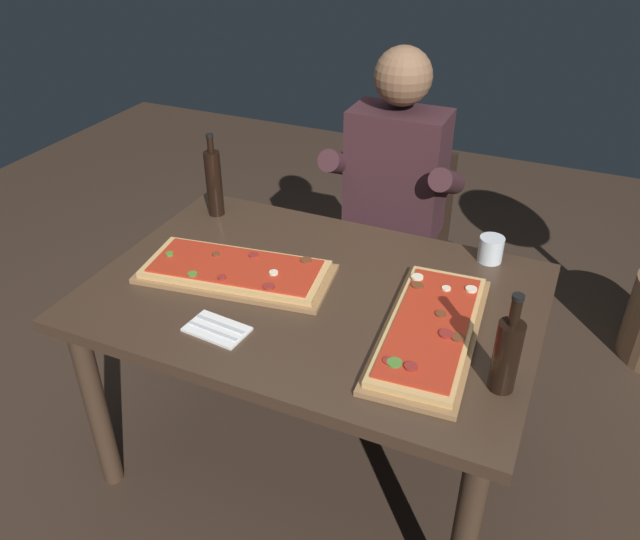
# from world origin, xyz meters

# --- Properties ---
(ground_plane) EXTENTS (6.40, 6.40, 0.00)m
(ground_plane) POSITION_xyz_m (0.00, 0.00, 0.00)
(ground_plane) COLOR #38281E
(dining_table) EXTENTS (1.40, 0.96, 0.74)m
(dining_table) POSITION_xyz_m (0.00, 0.00, 0.64)
(dining_table) COLOR #3D2B1E
(dining_table) RESTS_ON ground_plane
(pizza_rectangular_front) EXTENTS (0.66, 0.36, 0.05)m
(pizza_rectangular_front) POSITION_xyz_m (-0.27, -0.02, 0.76)
(pizza_rectangular_front) COLOR olive
(pizza_rectangular_front) RESTS_ON dining_table
(pizza_rectangular_left) EXTENTS (0.30, 0.65, 0.05)m
(pizza_rectangular_left) POSITION_xyz_m (0.40, -0.07, 0.76)
(pizza_rectangular_left) COLOR olive
(pizza_rectangular_left) RESTS_ON dining_table
(wine_bottle_dark) EXTENTS (0.07, 0.07, 0.29)m
(wine_bottle_dark) POSITION_xyz_m (0.62, -0.21, 0.85)
(wine_bottle_dark) COLOR black
(wine_bottle_dark) RESTS_ON dining_table
(oil_bottle_amber) EXTENTS (0.06, 0.06, 0.32)m
(oil_bottle_amber) POSITION_xyz_m (-0.56, 0.33, 0.87)
(oil_bottle_amber) COLOR black
(oil_bottle_amber) RESTS_ON dining_table
(tumbler_near_camera) EXTENTS (0.08, 0.08, 0.09)m
(tumbler_near_camera) POSITION_xyz_m (0.47, 0.41, 0.78)
(tumbler_near_camera) COLOR silver
(tumbler_near_camera) RESTS_ON dining_table
(napkin_cutlery_set) EXTENTS (0.19, 0.13, 0.01)m
(napkin_cutlery_set) POSITION_xyz_m (-0.17, -0.30, 0.74)
(napkin_cutlery_set) COLOR white
(napkin_cutlery_set) RESTS_ON dining_table
(diner_chair) EXTENTS (0.44, 0.44, 0.87)m
(diner_chair) POSITION_xyz_m (0.01, 0.86, 0.49)
(diner_chair) COLOR black
(diner_chair) RESTS_ON ground_plane
(seated_diner) EXTENTS (0.53, 0.41, 1.33)m
(seated_diner) POSITION_xyz_m (0.01, 0.74, 0.74)
(seated_diner) COLOR #23232D
(seated_diner) RESTS_ON ground_plane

